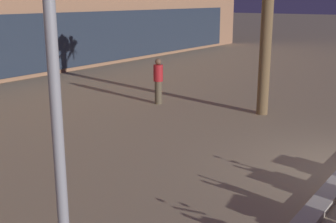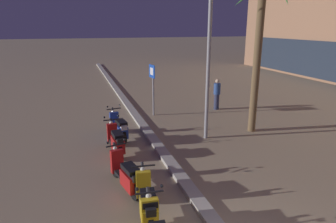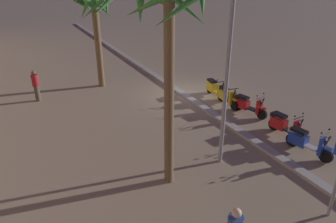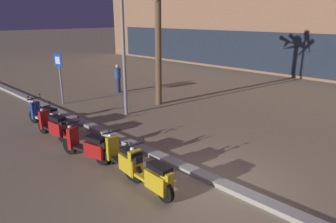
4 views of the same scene
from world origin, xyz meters
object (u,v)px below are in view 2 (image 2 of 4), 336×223
(scooter_blue_tail_end, at_px, (119,128))
(scooter_red_second_in_line, at_px, (116,141))
(crossing_sign, at_px, (153,84))
(palm_tree_by_mall_entrance, at_px, (261,10))
(pedestrian_by_palm_tree, at_px, (217,94))
(scooter_yellow_lead_nearest, at_px, (147,203))
(scooter_red_far_back, at_px, (126,174))
(street_lamp, at_px, (210,21))

(scooter_blue_tail_end, bearing_deg, scooter_red_second_in_line, -12.75)
(crossing_sign, xyz_separation_m, palm_tree_by_mall_entrance, (3.30, 3.24, 3.16))
(pedestrian_by_palm_tree, bearing_deg, scooter_blue_tail_end, -63.77)
(scooter_yellow_lead_nearest, xyz_separation_m, pedestrian_by_palm_tree, (-7.74, 5.52, 0.36))
(scooter_blue_tail_end, distance_m, palm_tree_by_mall_entrance, 6.78)
(scooter_blue_tail_end, relative_size, scooter_red_far_back, 1.00)
(scooter_red_far_back, bearing_deg, crossing_sign, 159.12)
(pedestrian_by_palm_tree, bearing_deg, crossing_sign, -89.63)
(scooter_red_far_back, distance_m, scooter_yellow_lead_nearest, 1.46)
(crossing_sign, distance_m, palm_tree_by_mall_entrance, 5.60)
(pedestrian_by_palm_tree, bearing_deg, street_lamp, -31.96)
(scooter_red_second_in_line, height_order, crossing_sign, crossing_sign)
(scooter_red_second_in_line, distance_m, crossing_sign, 4.69)
(scooter_red_second_in_line, bearing_deg, scooter_yellow_lead_nearest, 1.89)
(street_lamp, bearing_deg, scooter_blue_tail_end, -105.69)
(pedestrian_by_palm_tree, xyz_separation_m, street_lamp, (3.52, -2.19, 3.45))
(pedestrian_by_palm_tree, distance_m, street_lamp, 5.39)
(pedestrian_by_palm_tree, bearing_deg, scooter_yellow_lead_nearest, -35.49)
(scooter_red_far_back, height_order, scooter_yellow_lead_nearest, scooter_red_far_back)
(scooter_blue_tail_end, distance_m, scooter_yellow_lead_nearest, 5.11)
(scooter_yellow_lead_nearest, bearing_deg, pedestrian_by_palm_tree, 144.51)
(scooter_blue_tail_end, xyz_separation_m, scooter_red_second_in_line, (1.33, -0.30, 0.01))
(scooter_red_second_in_line, xyz_separation_m, scooter_red_far_back, (2.33, -0.08, -0.02))
(scooter_red_far_back, bearing_deg, pedestrian_by_palm_tree, 137.74)
(street_lamp, bearing_deg, scooter_red_far_back, -51.77)
(scooter_red_second_in_line, distance_m, scooter_red_far_back, 2.33)
(palm_tree_by_mall_entrance, bearing_deg, pedestrian_by_palm_tree, 178.56)
(crossing_sign, relative_size, pedestrian_by_palm_tree, 1.54)
(scooter_red_far_back, distance_m, pedestrian_by_palm_tree, 8.51)
(pedestrian_by_palm_tree, bearing_deg, scooter_red_second_in_line, -54.93)
(palm_tree_by_mall_entrance, bearing_deg, scooter_red_far_back, -62.20)
(scooter_yellow_lead_nearest, distance_m, palm_tree_by_mall_entrance, 8.17)
(palm_tree_by_mall_entrance, bearing_deg, scooter_yellow_lead_nearest, -50.90)
(scooter_red_second_in_line, distance_m, scooter_yellow_lead_nearest, 3.78)
(scooter_yellow_lead_nearest, height_order, pedestrian_by_palm_tree, pedestrian_by_palm_tree)
(scooter_blue_tail_end, distance_m, pedestrian_by_palm_tree, 5.97)
(scooter_red_far_back, height_order, street_lamp, street_lamp)
(palm_tree_by_mall_entrance, distance_m, pedestrian_by_palm_tree, 5.09)
(scooter_blue_tail_end, distance_m, street_lamp, 5.03)
(scooter_yellow_lead_nearest, height_order, palm_tree_by_mall_entrance, palm_tree_by_mall_entrance)
(scooter_yellow_lead_nearest, bearing_deg, street_lamp, 141.79)
(scooter_red_second_in_line, bearing_deg, palm_tree_by_mall_entrance, 96.56)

